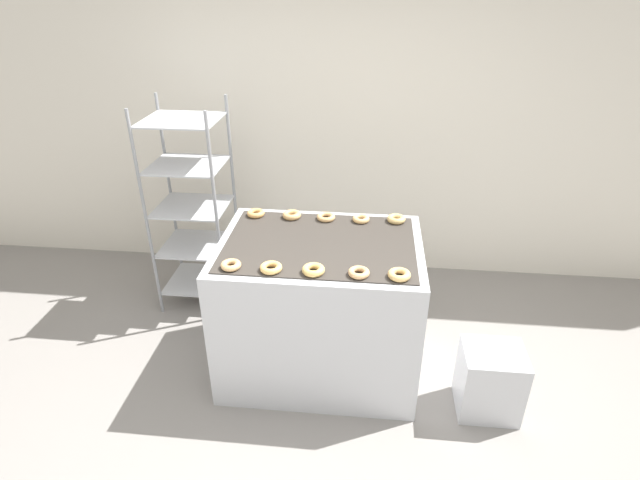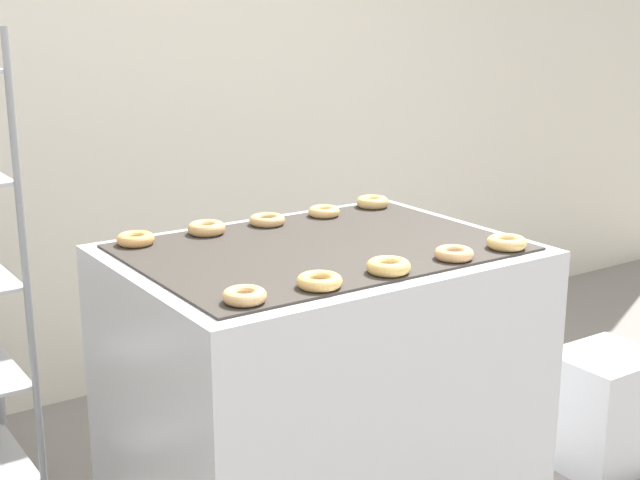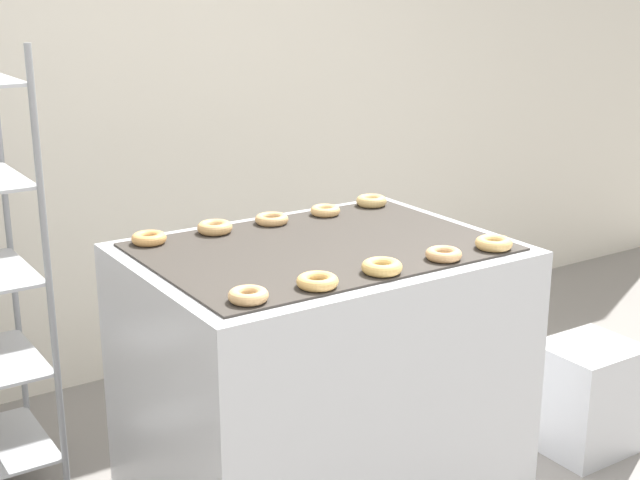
% 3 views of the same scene
% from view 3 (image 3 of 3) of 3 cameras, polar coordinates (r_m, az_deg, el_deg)
% --- Properties ---
extents(wall_back, '(8.00, 0.05, 2.80)m').
position_cam_3_polar(wall_back, '(4.18, -10.78, 10.16)').
color(wall_back, silver).
rests_on(wall_back, ground_plane).
extents(fryer_machine, '(1.26, 0.94, 0.96)m').
position_cam_3_polar(fryer_machine, '(3.21, 0.01, -8.59)').
color(fryer_machine, silver).
rests_on(fryer_machine, ground_plane).
extents(glaze_bin, '(0.37, 0.32, 0.45)m').
position_cam_3_polar(glaze_bin, '(3.78, 16.70, -9.60)').
color(glaze_bin, silver).
rests_on(glaze_bin, ground_plane).
extents(donut_near_leftmost, '(0.12, 0.12, 0.04)m').
position_cam_3_polar(donut_near_leftmost, '(2.52, -4.61, -3.56)').
color(donut_near_leftmost, '#E0AC6F').
rests_on(donut_near_leftmost, fryer_machine).
extents(donut_near_left, '(0.13, 0.13, 0.04)m').
position_cam_3_polar(donut_near_left, '(2.63, -0.17, -2.66)').
color(donut_near_left, '#ECB764').
rests_on(donut_near_left, fryer_machine).
extents(donut_near_center, '(0.13, 0.13, 0.04)m').
position_cam_3_polar(donut_near_center, '(2.76, 4.05, -1.72)').
color(donut_near_center, '#E8BB65').
rests_on(donut_near_center, fryer_machine).
extents(donut_near_right, '(0.12, 0.12, 0.03)m').
position_cam_3_polar(donut_near_right, '(2.91, 7.92, -0.91)').
color(donut_near_right, tan).
rests_on(donut_near_right, fryer_machine).
extents(donut_near_rightmost, '(0.13, 0.13, 0.04)m').
position_cam_3_polar(donut_near_rightmost, '(3.06, 11.06, -0.21)').
color(donut_near_rightmost, '#E4B66A').
rests_on(donut_near_rightmost, fryer_machine).
extents(donut_far_leftmost, '(0.12, 0.12, 0.04)m').
position_cam_3_polar(donut_far_leftmost, '(3.11, -10.89, 0.11)').
color(donut_far_leftmost, '#E7A65C').
rests_on(donut_far_leftmost, fryer_machine).
extents(donut_far_left, '(0.13, 0.13, 0.04)m').
position_cam_3_polar(donut_far_left, '(3.21, -6.75, 0.80)').
color(donut_far_left, tan).
rests_on(donut_far_left, fryer_machine).
extents(donut_far_center, '(0.12, 0.12, 0.03)m').
position_cam_3_polar(donut_far_center, '(3.31, -3.11, 1.34)').
color(donut_far_center, tan).
rests_on(donut_far_center, fryer_machine).
extents(donut_far_right, '(0.11, 0.11, 0.03)m').
position_cam_3_polar(donut_far_right, '(3.43, 0.34, 1.90)').
color(donut_far_right, '#ECB671').
rests_on(donut_far_right, fryer_machine).
extents(donut_far_rightmost, '(0.12, 0.12, 0.04)m').
position_cam_3_polar(donut_far_rightmost, '(3.57, 3.31, 2.51)').
color(donut_far_rightmost, '#D9B26B').
rests_on(donut_far_rightmost, fryer_machine).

